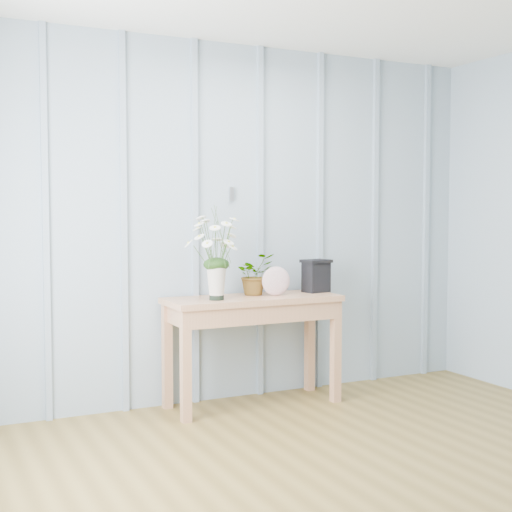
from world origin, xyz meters
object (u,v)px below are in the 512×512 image
daisy_vase (216,242)px  felt_disc_vessel (276,281)px  sideboard (253,313)px  carved_box (316,275)px

daisy_vase → felt_disc_vessel: bearing=5.2°
sideboard → daisy_vase: bearing=-167.9°
sideboard → felt_disc_vessel: bearing=-7.4°
sideboard → felt_disc_vessel: size_ratio=5.95×
sideboard → carved_box: bearing=4.3°
daisy_vase → felt_disc_vessel: size_ratio=3.01×
felt_disc_vessel → carved_box: 0.36m
daisy_vase → felt_disc_vessel: (0.46, 0.04, -0.28)m
felt_disc_vessel → sideboard: bearing=-177.7°
felt_disc_vessel → daisy_vase: bearing=-165.2°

